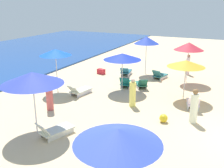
% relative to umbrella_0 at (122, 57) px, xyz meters
% --- Properties ---
extents(umbrella_0, '(2.27, 2.27, 2.32)m').
position_rel_umbrella_0_xyz_m(umbrella_0, '(0.00, 0.00, 0.00)').
color(umbrella_0, silver).
rests_on(umbrella_0, ground_plane).
extents(lounge_chair_0_0, '(1.35, 1.14, 0.68)m').
position_rel_umbrella_0_xyz_m(lounge_chair_0_0, '(1.02, -0.90, -1.88)').
color(lounge_chair_0_0, silver).
rests_on(lounge_chair_0_0, ground_plane).
extents(lounge_chair_0_1, '(1.38, 0.76, 0.75)m').
position_rel_umbrella_0_xyz_m(lounge_chair_0_1, '(0.79, 0.01, -1.86)').
color(lounge_chair_0_1, silver).
rests_on(lounge_chair_0_1, ground_plane).
extents(umbrella_1, '(2.30, 2.30, 2.26)m').
position_rel_umbrella_0_xyz_m(umbrella_1, '(-8.85, -3.71, -0.07)').
color(umbrella_1, silver).
rests_on(umbrella_1, ground_plane).
extents(umbrella_2, '(2.04, 2.04, 2.23)m').
position_rel_umbrella_0_xyz_m(umbrella_2, '(0.10, -3.72, -0.07)').
color(umbrella_2, silver).
rests_on(umbrella_2, ground_plane).
extents(lounge_chair_2_0, '(1.36, 0.86, 0.77)m').
position_rel_umbrella_0_xyz_m(lounge_chair_2_0, '(-1.04, -4.42, -1.84)').
color(lounge_chair_2_0, silver).
rests_on(lounge_chair_2_0, ground_plane).
extents(umbrella_3, '(1.84, 1.84, 2.82)m').
position_rel_umbrella_0_xyz_m(umbrella_3, '(4.31, -0.05, 0.42)').
color(umbrella_3, silver).
rests_on(umbrella_3, ground_plane).
extents(lounge_chair_3_0, '(1.42, 0.90, 0.71)m').
position_rel_umbrella_0_xyz_m(lounge_chair_3_0, '(3.52, -1.39, -1.88)').
color(lounge_chair_3_0, silver).
rests_on(lounge_chair_3_0, ground_plane).
extents(lounge_chair_3_1, '(1.42, 0.81, 0.69)m').
position_rel_umbrella_0_xyz_m(lounge_chair_3_1, '(3.34, 1.12, -1.86)').
color(lounge_chair_3_1, silver).
rests_on(lounge_chair_3_1, ground_plane).
extents(umbrella_4, '(1.87, 1.87, 2.61)m').
position_rel_umbrella_0_xyz_m(umbrella_4, '(-1.88, 3.46, 0.29)').
color(umbrella_4, silver).
rests_on(umbrella_4, ground_plane).
extents(lounge_chair_4_0, '(1.64, 0.86, 0.67)m').
position_rel_umbrella_0_xyz_m(lounge_chair_4_0, '(-1.78, 1.94, -1.88)').
color(lounge_chair_4_0, silver).
rests_on(lounge_chair_4_0, ground_plane).
extents(umbrella_5, '(1.94, 1.94, 2.72)m').
position_rel_umbrella_0_xyz_m(umbrella_5, '(3.46, -3.24, 0.33)').
color(umbrella_5, silver).
rests_on(umbrella_5, ground_plane).
extents(umbrella_6, '(2.49, 2.49, 2.63)m').
position_rel_umbrella_0_xyz_m(umbrella_6, '(-6.56, 1.05, 0.25)').
color(umbrella_6, silver).
rests_on(umbrella_6, ground_plane).
extents(lounge_chair_6_0, '(1.64, 1.10, 0.72)m').
position_rel_umbrella_0_xyz_m(lounge_chair_6_0, '(-6.50, 0.18, -1.88)').
color(lounge_chair_6_0, silver).
rests_on(lounge_chair_6_0, ground_plane).
extents(beachgoer_0, '(0.34, 0.34, 1.51)m').
position_rel_umbrella_0_xyz_m(beachgoer_0, '(-2.12, -1.51, -1.43)').
color(beachgoer_0, '#F9EC6E').
rests_on(beachgoer_0, ground_plane).
extents(beachgoer_1, '(0.45, 0.45, 1.61)m').
position_rel_umbrella_0_xyz_m(beachgoer_1, '(-2.75, -4.71, -1.37)').
color(beachgoer_1, white).
rests_on(beachgoer_1, ground_plane).
extents(beachgoer_2, '(0.47, 0.47, 1.60)m').
position_rel_umbrella_0_xyz_m(beachgoer_2, '(-4.38, 2.07, -1.39)').
color(beachgoer_2, '#D95E59').
rests_on(beachgoer_2, ground_plane).
extents(beachgoer_3, '(0.35, 0.35, 1.53)m').
position_rel_umbrella_0_xyz_m(beachgoer_3, '(5.51, -2.96, -1.39)').
color(beachgoer_3, white).
rests_on(beachgoer_3, ground_plane).
extents(beach_ball_0, '(0.38, 0.38, 0.38)m').
position_rel_umbrella_0_xyz_m(beach_ball_0, '(-3.31, -3.50, -1.94)').
color(beach_ball_0, yellow).
rests_on(beach_ball_0, ground_plane).
extents(cooler_box_2, '(0.46, 0.64, 0.39)m').
position_rel_umbrella_0_xyz_m(cooler_box_2, '(2.84, 2.96, -1.93)').
color(cooler_box_2, red).
rests_on(cooler_box_2, ground_plane).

